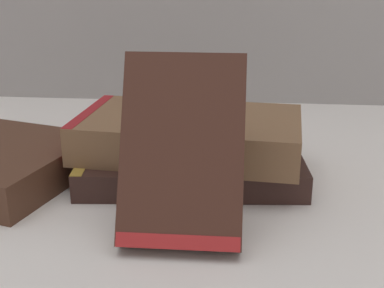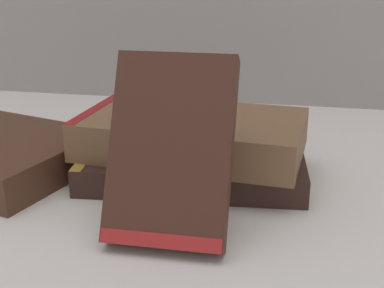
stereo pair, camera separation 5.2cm
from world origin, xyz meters
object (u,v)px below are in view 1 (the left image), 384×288
at_px(book_flat_top, 184,134).
at_px(reading_glasses, 145,139).
at_px(book_leaning_front, 182,157).
at_px(book_flat_bottom, 187,165).
at_px(pocket_watch, 207,117).

xyz_separation_m(book_flat_top, reading_glasses, (-0.06, 0.11, -0.05)).
xyz_separation_m(book_leaning_front, reading_glasses, (-0.08, 0.24, -0.07)).
xyz_separation_m(book_flat_bottom, book_leaning_front, (0.01, -0.13, 0.06)).
bearing_deg(pocket_watch, book_flat_bottom, 155.17).
bearing_deg(book_flat_bottom, reading_glasses, 115.87).
height_order(book_flat_bottom, book_leaning_front, book_leaning_front).
bearing_deg(book_flat_top, reading_glasses, 125.26).
relative_size(book_flat_bottom, reading_glasses, 2.57).
distance_m(book_leaning_front, reading_glasses, 0.26).
bearing_deg(book_flat_top, pocket_watch, -22.57).
relative_size(book_leaning_front, reading_glasses, 1.62).
height_order(book_flat_bottom, reading_glasses, book_flat_bottom).
relative_size(book_flat_bottom, book_flat_top, 1.00).
bearing_deg(book_flat_top, book_leaning_front, -79.48).
distance_m(book_leaning_front, pocket_watch, 0.12).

